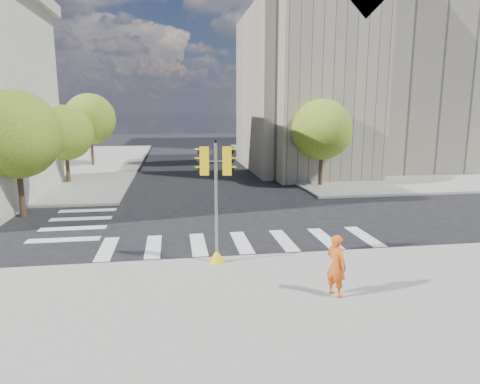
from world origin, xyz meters
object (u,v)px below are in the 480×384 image
(lamp_near, at_px, (311,120))
(photographer, at_px, (336,265))
(traffic_signal, at_px, (216,212))
(lamp_far, at_px, (271,117))

(lamp_near, bearing_deg, photographer, -106.13)
(traffic_signal, bearing_deg, photographer, -37.07)
(photographer, bearing_deg, lamp_near, -45.22)
(lamp_far, xyz_separation_m, photographer, (-6.31, -35.81, -3.52))
(photographer, bearing_deg, traffic_signal, 14.88)
(traffic_signal, bearing_deg, lamp_near, 72.13)
(lamp_far, xyz_separation_m, traffic_signal, (-9.40, -32.60, -2.62))
(lamp_near, xyz_separation_m, photographer, (-6.31, -21.81, -3.52))
(lamp_near, height_order, traffic_signal, lamp_near)
(photographer, bearing_deg, lamp_far, -39.09)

